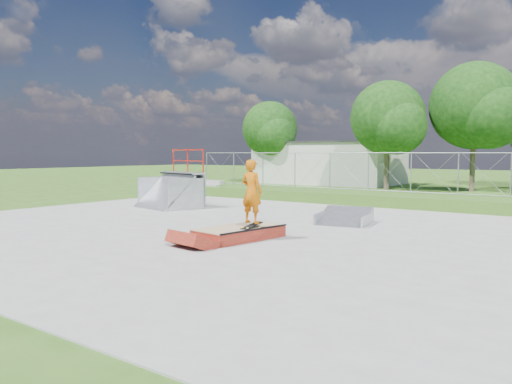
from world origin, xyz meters
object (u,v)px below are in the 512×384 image
grind_box (239,234)px  flat_bank_ramp (344,217)px  quarter_pipe (168,179)px  skater (252,194)px

grind_box → flat_bank_ramp: bearing=86.2°
grind_box → quarter_pipe: (-7.03, 4.32, 1.04)m
grind_box → quarter_pipe: quarter_pipe is taller
flat_bank_ramp → skater: 4.29m
flat_bank_ramp → skater: (-0.63, -4.12, 0.98)m
quarter_pipe → flat_bank_ramp: size_ratio=1.47×
quarter_pipe → flat_bank_ramp: (8.00, -0.12, -0.98)m
grind_box → flat_bank_ramp: size_ratio=1.54×
quarter_pipe → flat_bank_ramp: 8.06m
grind_box → flat_bank_ramp: flat_bank_ramp is taller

